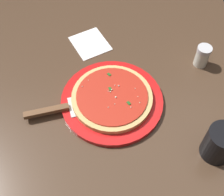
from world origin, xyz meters
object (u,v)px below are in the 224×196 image
Objects in this scene: serving_plate at (112,100)px; pizza at (112,97)px; cup_tall_drink at (220,143)px; napkin_folded_right at (90,43)px; pizza_server at (61,109)px; parmesan_shaker at (202,56)px.

serving_plate is 0.02m from pizza.
serving_plate is 3.02× the size of cup_tall_drink.
napkin_folded_right is at bearing -169.68° from pizza.
pizza_server is 0.44m from cup_tall_drink.
serving_plate is 0.32m from cup_tall_drink.
parmesan_shaker reaches higher than pizza_server.
pizza is at bearing 97.73° from pizza_server.
pizza_server is at bearing -82.28° from serving_plate.
napkin_folded_right is 0.38m from parmesan_shaker.
pizza is 0.15m from pizza_server.
napkin_folded_right is (-0.45, -0.30, -0.05)m from cup_tall_drink.
pizza is at bearing -68.98° from parmesan_shaker.
serving_plate is at bearing 97.72° from pizza_server.
serving_plate is 1.27× the size of pizza.
pizza_server is at bearing -82.27° from pizza.
cup_tall_drink reaches higher than parmesan_shaker.
napkin_folded_right is at bearing 159.03° from pizza_server.
parmesan_shaker is at bearing 106.80° from pizza_server.
parmesan_shaker is at bearing 111.02° from serving_plate.
pizza_server is at bearing -20.97° from napkin_folded_right.
pizza is 1.07× the size of pizza_server.
pizza_server is (0.02, -0.15, -0.00)m from pizza.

